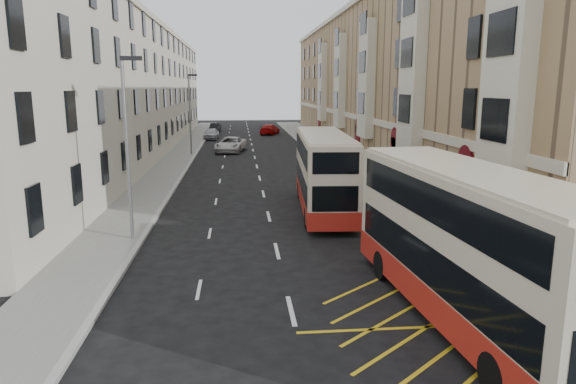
{
  "coord_description": "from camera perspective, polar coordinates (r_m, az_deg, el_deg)",
  "views": [
    {
      "loc": [
        -1.52,
        -10.87,
        6.84
      ],
      "look_at": [
        0.38,
        9.05,
        2.75
      ],
      "focal_mm": 32.0,
      "sensor_mm": 36.0,
      "label": 1
    }
  ],
  "objects": [
    {
      "name": "kerb_left",
      "position": [
        41.67,
        -11.57,
        1.96
      ],
      "size": [
        0.25,
        120.0,
        0.15
      ],
      "primitive_type": "cube",
      "color": "#999A95",
      "rests_on": "ground"
    },
    {
      "name": "car_dark",
      "position": [
        81.63,
        -8.09,
        7.1
      ],
      "size": [
        1.8,
        4.26,
        1.37
      ],
      "primitive_type": "imported",
      "rotation": [
        0.0,
        0.0,
        -0.09
      ],
      "color": "black",
      "rests_on": "ground"
    },
    {
      "name": "white_van",
      "position": [
        55.88,
        -6.37,
        5.27
      ],
      "size": [
        3.77,
        6.18,
        1.6
      ],
      "primitive_type": "imported",
      "rotation": [
        0.0,
        0.0,
        -0.2
      ],
      "color": "silver",
      "rests_on": "ground"
    },
    {
      "name": "car_red",
      "position": [
        76.51,
        -2.07,
        6.96
      ],
      "size": [
        3.52,
        5.48,
        1.48
      ],
      "primitive_type": "imported",
      "rotation": [
        0.0,
        0.0,
        2.83
      ],
      "color": "#AA0504",
      "rests_on": "ground"
    },
    {
      "name": "pedestrian_far",
      "position": [
        18.64,
        22.44,
        -7.51
      ],
      "size": [
        1.1,
        0.62,
        1.76
      ],
      "primitive_type": "imported",
      "rotation": [
        0.0,
        0.0,
        2.95
      ],
      "color": "black",
      "rests_on": "pavement_right"
    },
    {
      "name": "road_markings",
      "position": [
        56.31,
        -3.89,
        4.54
      ],
      "size": [
        10.0,
        110.0,
        0.01
      ],
      "primitive_type": null,
      "color": "silver",
      "rests_on": "ground"
    },
    {
      "name": "double_decker_rear",
      "position": [
        28.6,
        3.96,
        2.22
      ],
      "size": [
        3.21,
        11.06,
        4.36
      ],
      "rotation": [
        0.0,
        0.0,
        -0.06
      ],
      "color": "beige",
      "rests_on": "ground"
    },
    {
      "name": "pavement_left",
      "position": [
        41.86,
        -13.61,
        1.91
      ],
      "size": [
        3.0,
        120.0,
        0.15
      ],
      "primitive_type": "cube",
      "color": "slate",
      "rests_on": "ground"
    },
    {
      "name": "kerb_right",
      "position": [
        42.1,
        4.9,
        2.25
      ],
      "size": [
        0.25,
        120.0,
        0.15
      ],
      "primitive_type": "cube",
      "color": "#999A95",
      "rests_on": "ground"
    },
    {
      "name": "guard_railing",
      "position": [
        19.3,
        18.75,
        -7.15
      ],
      "size": [
        0.06,
        6.56,
        1.01
      ],
      "color": "red",
      "rests_on": "pavement_right"
    },
    {
      "name": "terrace_right",
      "position": [
        58.59,
        11.04,
        12.0
      ],
      "size": [
        10.75,
        79.0,
        15.25
      ],
      "color": "#9D7E5B",
      "rests_on": "ground"
    },
    {
      "name": "street_lamp_far",
      "position": [
        53.14,
        -10.81,
        8.96
      ],
      "size": [
        0.93,
        0.18,
        8.0
      ],
      "color": "gray",
      "rests_on": "pavement_left"
    },
    {
      "name": "car_silver",
      "position": [
        69.89,
        -8.51,
        6.42
      ],
      "size": [
        2.11,
        4.56,
        1.51
      ],
      "primitive_type": "imported",
      "rotation": [
        0.0,
        0.0,
        -0.07
      ],
      "color": "#9FA2A6",
      "rests_on": "ground"
    },
    {
      "name": "pedestrian_near",
      "position": [
        16.56,
        29.29,
        -10.53
      ],
      "size": [
        0.75,
        0.62,
        1.76
      ],
      "primitive_type": "imported",
      "rotation": [
        0.0,
        0.0,
        3.51
      ],
      "color": "black",
      "rests_on": "pavement_right"
    },
    {
      "name": "pavement_right",
      "position": [
        42.51,
        7.56,
        2.28
      ],
      "size": [
        4.0,
        120.0,
        0.15
      ],
      "primitive_type": "cube",
      "color": "slate",
      "rests_on": "ground"
    },
    {
      "name": "terrace_left",
      "position": [
        57.62,
        -17.71,
        10.69
      ],
      "size": [
        9.18,
        79.0,
        13.25
      ],
      "color": "beige",
      "rests_on": "ground"
    },
    {
      "name": "street_lamp_near",
      "position": [
        23.48,
        -17.39,
        5.63
      ],
      "size": [
        0.93,
        0.18,
        8.0
      ],
      "color": "gray",
      "rests_on": "pavement_left"
    },
    {
      "name": "ground",
      "position": [
        12.93,
        2.27,
        -20.39
      ],
      "size": [
        200.0,
        200.0,
        0.0
      ],
      "primitive_type": "plane",
      "color": "black",
      "rests_on": "ground"
    },
    {
      "name": "double_decker_front",
      "position": [
        15.82,
        19.24,
        -5.65
      ],
      "size": [
        3.48,
        11.68,
        4.59
      ],
      "rotation": [
        0.0,
        0.0,
        0.07
      ],
      "color": "beige",
      "rests_on": "ground"
    }
  ]
}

